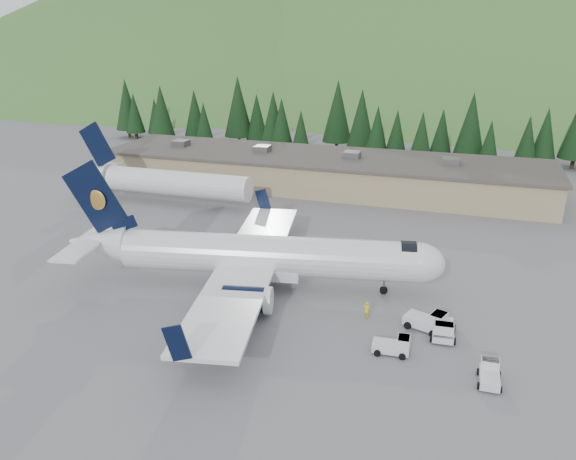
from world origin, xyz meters
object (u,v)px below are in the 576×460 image
at_px(terminal_building, 321,171).
at_px(baggage_tug_d, 443,330).
at_px(airliner, 258,256).
at_px(baggage_tug_b, 429,321).
at_px(ramp_worker, 367,310).
at_px(baggage_tug_c, 490,374).
at_px(second_airliner, 160,181).
at_px(baggage_tug_a, 394,346).

xyz_separation_m(terminal_building, baggage_tug_d, (22.01, -42.65, -1.82)).
xyz_separation_m(airliner, baggage_tug_b, (16.82, -3.41, -2.48)).
height_order(airliner, ramp_worker, airliner).
bearing_deg(airliner, baggage_tug_b, -22.24).
distance_m(baggage_tug_b, terminal_building, 46.54).
height_order(baggage_tug_c, terminal_building, terminal_building).
height_order(second_airliner, ramp_worker, second_airliner).
bearing_deg(ramp_worker, airliner, -18.57).
relative_size(airliner, baggage_tug_b, 9.76).
bearing_deg(second_airliner, baggage_tug_d, -32.44).
xyz_separation_m(baggage_tug_a, baggage_tug_c, (7.09, -1.62, -0.03)).
distance_m(airliner, second_airliner, 32.59).
bearing_deg(baggage_tug_a, airliner, 147.93).
bearing_deg(ramp_worker, second_airliner, -39.21).
bearing_deg(baggage_tug_d, terminal_building, -156.07).
bearing_deg(baggage_tug_b, second_airliner, 167.38).
distance_m(second_airliner, baggage_tug_d, 49.75).
xyz_separation_m(baggage_tug_a, baggage_tug_d, (3.50, 3.53, 0.11)).
bearing_deg(airliner, baggage_tug_a, -39.48).
relative_size(baggage_tug_b, baggage_tug_d, 1.11).
relative_size(second_airliner, ramp_worker, 16.82).
bearing_deg(terminal_building, baggage_tug_c, -61.82).
xyz_separation_m(baggage_tug_c, terminal_building, (-25.61, 47.80, 1.97)).
relative_size(second_airliner, baggage_tug_b, 7.21).
bearing_deg(ramp_worker, baggage_tug_a, 119.05).
relative_size(second_airliner, baggage_tug_c, 9.93).
bearing_deg(second_airliner, terminal_building, 38.78).
height_order(baggage_tug_b, baggage_tug_d, baggage_tug_b).
bearing_deg(terminal_building, baggage_tug_d, -62.70).
bearing_deg(second_airliner, airliner, -42.95).
bearing_deg(baggage_tug_a, baggage_tug_c, -16.24).
height_order(second_airliner, baggage_tug_d, second_airliner).
height_order(airliner, baggage_tug_d, airliner).
distance_m(airliner, baggage_tug_a, 16.82).
height_order(baggage_tug_a, baggage_tug_c, baggage_tug_a).
distance_m(baggage_tug_a, ramp_worker, 5.85).
relative_size(airliner, baggage_tug_d, 10.82).
bearing_deg(second_airliner, baggage_tug_b, -32.20).
xyz_separation_m(airliner, second_airliner, (-23.85, 22.20, 0.02)).
xyz_separation_m(airliner, baggage_tug_c, (21.67, -9.59, -2.65)).
bearing_deg(baggage_tug_c, second_airliner, 53.61).
bearing_deg(baggage_tug_b, baggage_tug_c, -32.33).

